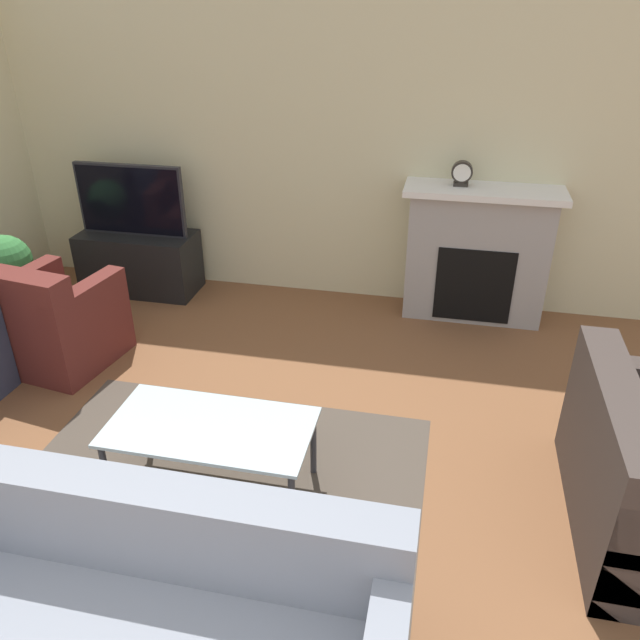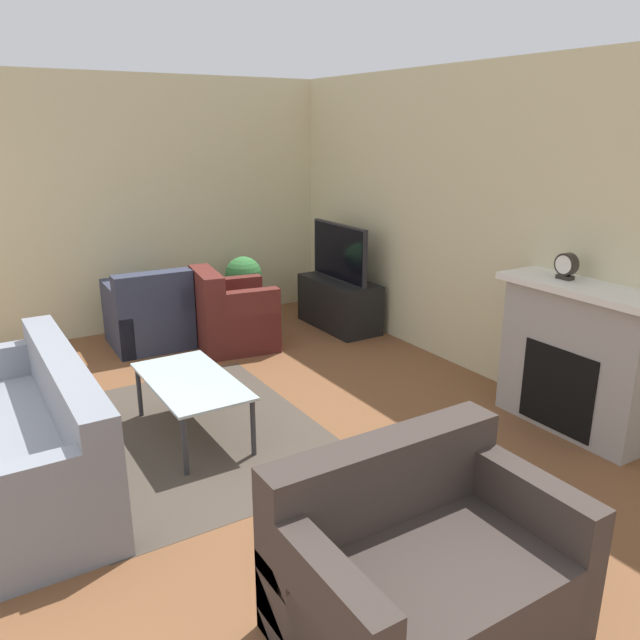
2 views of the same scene
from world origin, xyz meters
TOP-DOWN VIEW (x-y plane):
  - wall_back at (0.00, 4.86)m, footprint 8.64×0.06m
  - wall_left at (-2.85, 2.42)m, footprint 0.06×7.83m
  - area_rug at (-0.09, 2.17)m, footprint 2.29×1.77m
  - fireplace at (1.30, 4.64)m, footprint 1.24×0.44m
  - tv_stand at (-1.67, 4.51)m, footprint 1.03×0.48m
  - tv at (-1.67, 4.51)m, footprint 0.97×0.06m
  - couch_sectional at (0.04, 1.02)m, footprint 2.01×0.91m
  - couch_loveseat at (2.21, 2.39)m, footprint 0.86×1.25m
  - armchair_by_window at (-2.18, 2.52)m, footprint 0.81×0.79m
  - armchair_accent at (-1.68, 3.21)m, footprint 0.82×0.84m
  - coffee_table at (-0.09, 2.19)m, footprint 1.09×0.57m
  - potted_plant at (-2.37, 3.68)m, footprint 0.41×0.41m
  - mantel_clock at (1.11, 4.64)m, footprint 0.16×0.07m

SIDE VIEW (x-z plane):
  - area_rug at x=-0.09m, z-range 0.00..0.00m
  - tv_stand at x=-1.67m, z-range 0.00..0.54m
  - couch_sectional at x=0.04m, z-range -0.12..0.70m
  - couch_loveseat at x=2.21m, z-range -0.12..0.70m
  - armchair_by_window at x=-2.18m, z-range -0.11..0.71m
  - armchair_accent at x=-1.68m, z-range -0.10..0.72m
  - coffee_table at x=-0.09m, z-range 0.18..0.61m
  - potted_plant at x=-2.37m, z-range 0.08..0.86m
  - fireplace at x=1.30m, z-range 0.03..1.14m
  - tv at x=-1.67m, z-range 0.54..1.17m
  - mantel_clock at x=1.11m, z-range 1.12..1.31m
  - wall_back at x=0.00m, z-range 0.00..2.70m
  - wall_left at x=-2.85m, z-range 0.00..2.70m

